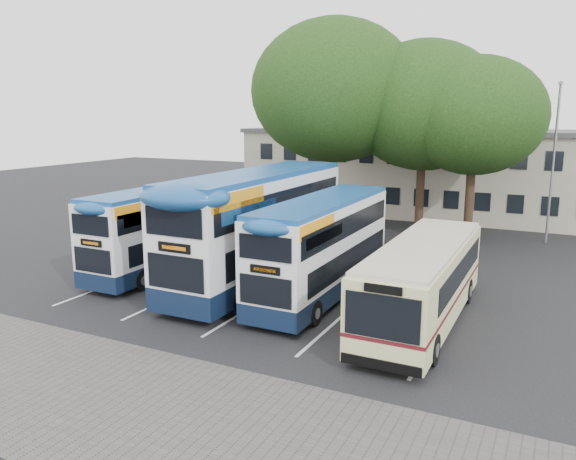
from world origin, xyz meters
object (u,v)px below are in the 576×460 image
(bus_dd_right, at_px, (323,243))
(tree_right, at_px, (475,116))
(bus_dd_mid, at_px, (259,222))
(lamp_post, at_px, (554,155))
(bus_single, at_px, (424,277))
(tree_mid, at_px, (424,106))
(tree_left, at_px, (334,91))
(bus_dd_left, at_px, (168,225))

(bus_dd_right, bearing_deg, tree_right, 73.54)
(bus_dd_mid, bearing_deg, tree_right, 60.06)
(lamp_post, relative_size, tree_right, 0.86)
(tree_right, distance_m, bus_single, 14.88)
(lamp_post, distance_m, tree_mid, 7.72)
(bus_dd_mid, distance_m, bus_single, 7.85)
(tree_left, relative_size, bus_single, 1.32)
(bus_dd_left, relative_size, bus_dd_mid, 0.81)
(bus_dd_mid, distance_m, bus_dd_right, 3.32)
(lamp_post, distance_m, tree_right, 5.03)
(lamp_post, height_order, tree_left, tree_left)
(tree_right, xyz_separation_m, bus_dd_left, (-11.87, -12.25, -5.02))
(lamp_post, relative_size, tree_left, 0.70)
(tree_left, bearing_deg, lamp_post, 11.14)
(tree_mid, height_order, bus_dd_right, tree_mid)
(tree_left, distance_m, bus_dd_left, 13.94)
(lamp_post, relative_size, bus_dd_left, 0.95)
(bus_dd_left, distance_m, bus_single, 12.59)
(bus_dd_left, xyz_separation_m, bus_dd_mid, (4.89, 0.13, 0.52))
(tree_right, bearing_deg, lamp_post, 25.43)
(tree_mid, xyz_separation_m, tree_right, (3.02, -0.81, -0.58))
(tree_left, distance_m, tree_right, 8.34)
(bus_dd_left, bearing_deg, lamp_post, 41.63)
(tree_mid, height_order, bus_dd_mid, tree_mid)
(lamp_post, xyz_separation_m, tree_mid, (-7.14, -1.14, 2.70))
(lamp_post, distance_m, bus_dd_left, 21.58)
(bus_dd_left, xyz_separation_m, bus_single, (12.49, -1.55, -0.53))
(bus_dd_mid, bearing_deg, bus_single, -12.46)
(tree_mid, xyz_separation_m, bus_dd_mid, (-3.96, -12.93, -5.08))
(bus_dd_mid, relative_size, bus_dd_right, 1.22)
(tree_mid, relative_size, bus_dd_left, 1.22)
(tree_right, distance_m, bus_dd_mid, 14.69)
(lamp_post, height_order, tree_right, tree_right)
(tree_left, height_order, bus_dd_left, tree_left)
(bus_dd_left, distance_m, bus_dd_right, 8.14)
(bus_dd_right, bearing_deg, tree_left, 110.12)
(tree_mid, xyz_separation_m, bus_dd_right, (-0.71, -13.46, -5.57))
(bus_dd_mid, bearing_deg, bus_dd_right, -9.25)
(tree_left, height_order, bus_single, tree_left)
(lamp_post, height_order, bus_dd_left, lamp_post)
(lamp_post, distance_m, bus_dd_right, 16.83)
(lamp_post, distance_m, tree_left, 13.06)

